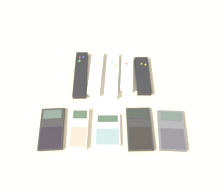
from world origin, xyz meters
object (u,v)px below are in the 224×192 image
(remote_4, at_px, (143,76))
(calculator_4, at_px, (171,130))
(remote_2, at_px, (112,75))
(calculator_1, at_px, (79,128))
(calculator_0, at_px, (52,128))
(remote_0, at_px, (81,74))
(calculator_2, at_px, (107,130))
(calculator_3, at_px, (139,129))
(remote_1, at_px, (96,73))
(remote_3, at_px, (127,73))

(remote_4, distance_m, calculator_4, 0.24)
(remote_2, xyz_separation_m, calculator_1, (-0.11, -0.22, -0.00))
(remote_2, distance_m, calculator_0, 0.30)
(remote_0, bearing_deg, remote_2, -2.21)
(calculator_2, distance_m, calculator_3, 0.11)
(calculator_1, xyz_separation_m, calculator_2, (0.10, -0.00, -0.00))
(remote_0, relative_size, calculator_0, 1.36)
(remote_1, distance_m, remote_4, 0.19)
(remote_3, distance_m, calculator_4, 0.28)
(remote_0, height_order, calculator_1, remote_0)
(remote_3, bearing_deg, remote_1, -176.36)
(remote_0, relative_size, remote_1, 1.05)
(calculator_1, height_order, calculator_2, calculator_1)
(remote_4, bearing_deg, calculator_4, -70.45)
(remote_2, relative_size, calculator_4, 1.41)
(remote_1, bearing_deg, remote_0, -173.60)
(remote_2, distance_m, calculator_4, 0.31)
(remote_3, height_order, calculator_2, remote_3)
(remote_0, height_order, calculator_0, remote_0)
(calculator_0, distance_m, calculator_2, 0.19)
(calculator_0, bearing_deg, calculator_3, -3.05)
(remote_3, bearing_deg, remote_2, -169.80)
(remote_2, height_order, calculator_2, remote_2)
(calculator_4, bearing_deg, remote_2, 134.77)
(calculator_0, xyz_separation_m, calculator_1, (0.09, 0.00, 0.00))
(remote_4, relative_size, calculator_3, 1.11)
(calculator_3, height_order, calculator_4, same)
(remote_4, height_order, calculator_0, remote_4)
(calculator_1, bearing_deg, remote_0, 93.06)
(calculator_2, bearing_deg, calculator_4, -0.41)
(remote_3, relative_size, calculator_1, 1.16)
(remote_3, distance_m, calculator_1, 0.29)
(calculator_1, bearing_deg, calculator_3, 0.21)
(remote_2, height_order, calculator_3, remote_2)
(calculator_0, distance_m, calculator_4, 0.41)
(remote_2, relative_size, remote_3, 1.25)
(remote_3, distance_m, calculator_2, 0.25)
(remote_0, xyz_separation_m, calculator_3, (0.22, -0.23, -0.00))
(remote_0, bearing_deg, calculator_0, -111.01)
(calculator_4, bearing_deg, remote_3, 124.36)
(calculator_1, height_order, calculator_4, calculator_1)
(calculator_4, bearing_deg, calculator_1, -178.47)
(remote_1, xyz_separation_m, calculator_0, (-0.15, -0.23, -0.01))
(remote_4, bearing_deg, remote_1, 177.11)
(remote_1, height_order, remote_4, remote_1)
(remote_2, relative_size, calculator_1, 1.46)
(remote_2, xyz_separation_m, calculator_4, (0.21, -0.23, -0.00))
(calculator_3, bearing_deg, calculator_4, -4.04)
(calculator_0, bearing_deg, calculator_2, -4.02)
(calculator_4, bearing_deg, remote_1, 141.39)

